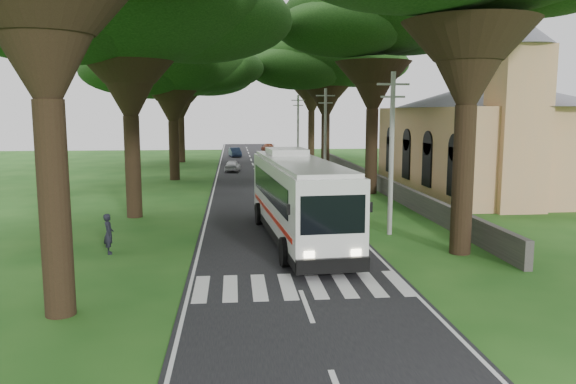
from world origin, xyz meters
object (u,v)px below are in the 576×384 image
Objects in this scene: coach_bus at (298,197)px; pole_far at (298,128)px; pole_near at (391,151)px; pedestrian at (109,234)px; distant_car_b at (235,152)px; distant_car_a at (233,166)px; pole_mid at (325,134)px; church at (491,127)px; distant_car_c at (268,148)px.

pole_far is at bearing 79.17° from coach_bus.
pole_near reaches higher than coach_bus.
distant_car_b is at bearing -23.51° from pedestrian.
distant_car_a is (-7.81, -9.67, -3.56)m from pole_far.
pole_mid reaches higher than distant_car_a.
church is 39.25m from distant_car_b.
pole_far is at bearing 96.29° from distant_car_c.
pedestrian is at bearing -107.12° from pole_far.
pole_near is at bearing -96.08° from pedestrian.
coach_bus is at bearing -136.08° from church.
pole_near is 31.52m from distant_car_a.
distant_car_c is (-2.50, 17.48, -3.51)m from pole_far.
coach_bus is (-4.70, -0.89, -2.10)m from pole_near.
pole_far is 1.81× the size of distant_car_c.
distant_car_a is (-3.10, 31.22, -1.46)m from coach_bus.
coach_bus is (-4.70, -20.89, -2.10)m from pole_mid.
pole_far is at bearing -122.04° from distant_car_a.
distant_car_a is (-20.17, 14.79, -4.29)m from church.
church is 25.38m from distant_car_a.
pole_near reaches higher than distant_car_b.
pole_mid is 13.43m from distant_car_a.
pole_near is 1.00× the size of pole_far.
pole_near and pole_far have the same top height.
pole_far is (0.00, 40.00, 0.00)m from pole_near.
pole_mid is at bearing -90.00° from pole_far.
church is at bearing 51.50° from pole_near.
church is 13.65× the size of pedestrian.
pole_mid is 26.35m from pedestrian.
distant_car_b is 2.13× the size of pedestrian.
pole_near is 40.00m from pole_far.
distant_car_c is at bearing 92.49° from pole_near.
pedestrian reaches higher than distant_car_b.
coach_bus is at bearing -169.30° from pole_near.
pole_mid is 4.55× the size of pedestrian.
distant_car_b is at bearing 88.94° from coach_bus.
coach_bus is 3.82× the size of distant_car_a.
church is 3.00× the size of pole_far.
pole_far is at bearing 116.82° from church.
distant_car_a is 33.37m from pedestrian.
pole_near is at bearing -90.00° from pole_far.
distant_car_c is at bearing 93.82° from pole_mid.
pedestrian reaches higher than distant_car_a.
distant_car_b is at bearing 104.45° from pole_mid.
distant_car_c is 61.02m from pedestrian.
pole_far reaches higher than distant_car_a.
pole_far is (0.00, 20.00, 0.00)m from pole_mid.
pedestrian is at bearing -144.54° from church.
coach_bus is at bearing 102.56° from distant_car_a.
distant_car_b is (-7.51, 49.12, -3.53)m from pole_near.
pole_near is at bearing -90.00° from pole_mid.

